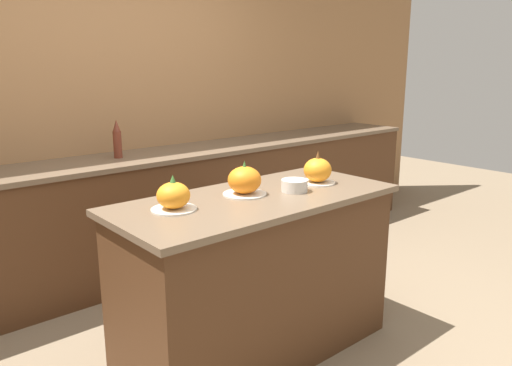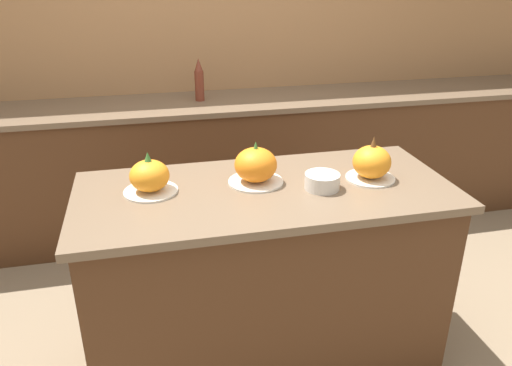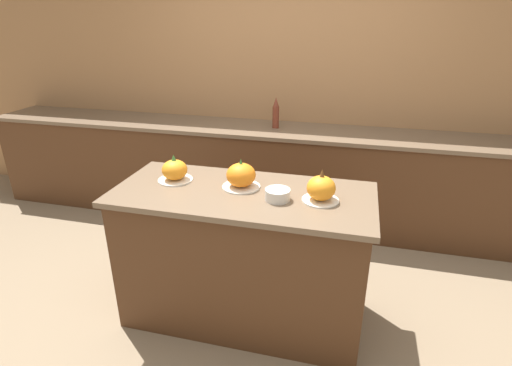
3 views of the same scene
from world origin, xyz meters
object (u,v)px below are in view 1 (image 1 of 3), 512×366
pumpkin_cake_center (245,181)px  pumpkin_cake_right (318,171)px  bottle_tall (117,140)px  mixing_bowl (294,186)px  pumpkin_cake_left (173,197)px

pumpkin_cake_center → pumpkin_cake_right: (0.50, -0.07, -0.00)m
bottle_tall → mixing_bowl: size_ratio=1.93×
pumpkin_cake_center → mixing_bowl: (0.25, -0.13, -0.04)m
bottle_tall → mixing_bowl: 1.54m
bottle_tall → mixing_bowl: bearing=-77.9°
pumpkin_cake_right → bottle_tall: size_ratio=0.76×
pumpkin_cake_center → bottle_tall: size_ratio=0.84×
pumpkin_cake_center → pumpkin_cake_right: pumpkin_cake_right is taller
bottle_tall → mixing_bowl: (0.32, -1.50, -0.12)m
pumpkin_cake_left → bottle_tall: (0.37, 1.38, 0.08)m
pumpkin_cake_center → mixing_bowl: bearing=-26.1°
pumpkin_cake_center → mixing_bowl: pumpkin_cake_center is taller
pumpkin_cake_right → mixing_bowl: size_ratio=1.46×
pumpkin_cake_center → bottle_tall: bottle_tall is taller
pumpkin_cake_right → bottle_tall: bottle_tall is taller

